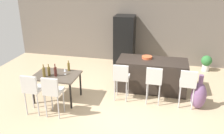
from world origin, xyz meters
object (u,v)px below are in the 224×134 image
object	(u,v)px
bar_chair_right	(188,83)
potted_plant	(206,62)
wine_bottle_far	(55,71)
wine_bottle_near	(44,72)
dining_chair_far	(52,90)
dining_table	(57,77)
bar_chair_left	(121,76)
refrigerator	(125,41)
dining_chair_near	(32,88)
kitchen_island	(152,75)
wine_glass_right	(65,70)
wine_bottle_middle	(69,67)
wine_bottle_left	(49,71)
floor_vase	(199,95)
fruit_bowl	(147,57)
bar_chair_middle	(154,79)

from	to	relation	value
bar_chair_right	potted_plant	xyz separation A→B (m)	(0.82, 2.69, -0.37)
wine_bottle_far	wine_bottle_near	world-z (taller)	wine_bottle_near
dining_chair_far	dining_table	bearing A→B (deg)	108.65
bar_chair_left	wine_bottle_far	size ratio (longest dim) A/B	3.08
refrigerator	dining_chair_near	bearing A→B (deg)	-111.92
kitchen_island	dining_chair_near	bearing A→B (deg)	-143.91
bar_chair_right	refrigerator	xyz separation A→B (m)	(-2.11, 2.70, 0.22)
wine_glass_right	refrigerator	distance (m)	3.19
bar_chair_left	wine_bottle_middle	size ratio (longest dim) A/B	3.53
bar_chair_left	potted_plant	world-z (taller)	bar_chair_left
bar_chair_left	wine_bottle_left	bearing A→B (deg)	-166.37
kitchen_island	wine_bottle_left	distance (m)	2.93
bar_chair_left	wine_glass_right	world-z (taller)	bar_chair_left
kitchen_island	dining_chair_near	size ratio (longest dim) A/B	1.90
bar_chair_left	dining_chair_near	xyz separation A→B (m)	(-1.96, -1.15, 0.00)
dining_chair_far	wine_bottle_far	xyz separation A→B (m)	(-0.24, 0.69, 0.17)
wine_bottle_middle	wine_bottle_near	xyz separation A→B (m)	(-0.46, -0.54, 0.02)
dining_chair_near	floor_vase	bearing A→B (deg)	16.42
dining_chair_near	wine_glass_right	world-z (taller)	dining_chair_near
bar_chair_left	dining_chair_far	xyz separation A→B (m)	(-1.43, -1.15, 0.00)
wine_bottle_near	bar_chair_right	bearing A→B (deg)	8.89
kitchen_island	bar_chair_left	bearing A→B (deg)	-132.55
potted_plant	dining_chair_far	bearing A→B (deg)	-135.78
wine_glass_right	refrigerator	world-z (taller)	refrigerator
bar_chair_right	dining_chair_far	size ratio (longest dim) A/B	1.00
floor_vase	wine_bottle_left	bearing A→B (deg)	-173.16
bar_chair_right	floor_vase	xyz separation A→B (m)	(0.30, 0.01, -0.33)
dining_table	wine_bottle_far	size ratio (longest dim) A/B	3.45
dining_chair_near	wine_bottle_middle	world-z (taller)	dining_chair_near
wine_glass_right	kitchen_island	bearing A→B (deg)	26.74
dining_chair_far	wine_bottle_middle	world-z (taller)	dining_chair_far
bar_chair_right	fruit_bowl	bearing A→B (deg)	139.90
bar_chair_middle	bar_chair_right	bearing A→B (deg)	0.00
bar_chair_left	kitchen_island	bearing A→B (deg)	47.45
bar_chair_left	fruit_bowl	size ratio (longest dim) A/B	3.55
dining_chair_near	wine_bottle_middle	distance (m)	1.23
wine_bottle_near	floor_vase	world-z (taller)	wine_bottle_near
wine_bottle_near	fruit_bowl	world-z (taller)	wine_bottle_near
dining_table	fruit_bowl	world-z (taller)	fruit_bowl
wine_bottle_left	floor_vase	xyz separation A→B (m)	(3.86, 0.46, -0.49)
bar_chair_left	refrigerator	size ratio (longest dim) A/B	0.57
bar_chair_middle	potted_plant	world-z (taller)	bar_chair_middle
bar_chair_left	wine_bottle_middle	bearing A→B (deg)	-178.83
wine_bottle_near	floor_vase	distance (m)	4.02
bar_chair_left	bar_chair_middle	size ratio (longest dim) A/B	1.00
wine_glass_right	wine_bottle_middle	bearing A→B (deg)	90.84
wine_glass_right	wine_bottle_far	bearing A→B (deg)	-140.09
bar_chair_middle	floor_vase	distance (m)	1.19
dining_chair_far	potted_plant	world-z (taller)	dining_chair_far
bar_chair_right	wine_bottle_far	xyz separation A→B (m)	(-3.37, -0.46, 0.17)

